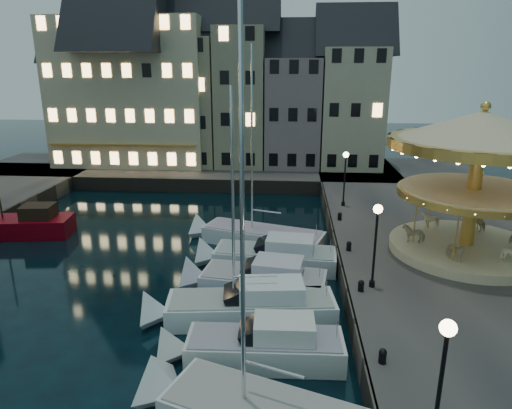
# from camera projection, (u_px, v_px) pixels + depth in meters

# --- Properties ---
(ground) EXTENTS (160.00, 160.00, 0.00)m
(ground) POSITION_uv_depth(u_px,v_px,m) (222.00, 315.00, 22.11)
(ground) COLOR black
(ground) RESTS_ON ground
(quay_east) EXTENTS (16.00, 56.00, 1.30)m
(quay_east) POSITION_uv_depth(u_px,v_px,m) (475.00, 261.00, 26.58)
(quay_east) COLOR #474442
(quay_east) RESTS_ON ground
(quay_north) EXTENTS (44.00, 12.00, 1.30)m
(quay_north) POSITION_uv_depth(u_px,v_px,m) (188.00, 172.00, 49.23)
(quay_north) COLOR #474442
(quay_north) RESTS_ON ground
(quaywall_e) EXTENTS (0.15, 44.00, 1.30)m
(quaywall_e) POSITION_uv_depth(u_px,v_px,m) (337.00, 257.00, 27.19)
(quaywall_e) COLOR #47423A
(quaywall_e) RESTS_ON ground
(quaywall_n) EXTENTS (48.00, 0.15, 1.30)m
(quaywall_n) POSITION_uv_depth(u_px,v_px,m) (194.00, 186.00, 43.36)
(quaywall_n) COLOR #47423A
(quaywall_n) RESTS_ON ground
(streetlamp_a) EXTENTS (0.44, 0.44, 4.17)m
(streetlamp_a) POSITION_uv_depth(u_px,v_px,m) (442.00, 370.00, 11.81)
(streetlamp_a) COLOR black
(streetlamp_a) RESTS_ON quay_east
(streetlamp_b) EXTENTS (0.44, 0.44, 4.17)m
(streetlamp_b) POSITION_uv_depth(u_px,v_px,m) (376.00, 234.00, 21.35)
(streetlamp_b) COLOR black
(streetlamp_b) RESTS_ON quay_east
(streetlamp_c) EXTENTS (0.44, 0.44, 4.17)m
(streetlamp_c) POSITION_uv_depth(u_px,v_px,m) (345.00, 171.00, 34.23)
(streetlamp_c) COLOR black
(streetlamp_c) RESTS_ON quay_east
(bollard_a) EXTENTS (0.30, 0.30, 0.57)m
(bollard_a) POSITION_uv_depth(u_px,v_px,m) (383.00, 355.00, 16.37)
(bollard_a) COLOR black
(bollard_a) RESTS_ON quay_east
(bollard_b) EXTENTS (0.30, 0.30, 0.57)m
(bollard_b) POSITION_uv_depth(u_px,v_px,m) (361.00, 285.00, 21.62)
(bollard_b) COLOR black
(bollard_b) RESTS_ON quay_east
(bollard_c) EXTENTS (0.30, 0.30, 0.57)m
(bollard_c) POSITION_uv_depth(u_px,v_px,m) (349.00, 246.00, 26.39)
(bollard_c) COLOR black
(bollard_c) RESTS_ON quay_east
(bollard_d) EXTENTS (0.30, 0.30, 0.57)m
(bollard_d) POSITION_uv_depth(u_px,v_px,m) (340.00, 216.00, 31.64)
(bollard_d) COLOR black
(bollard_d) RESTS_ON quay_east
(townhouse_na) EXTENTS (5.50, 8.00, 12.80)m
(townhouse_na) POSITION_uv_depth(u_px,v_px,m) (86.00, 102.00, 49.94)
(townhouse_na) COLOR gray
(townhouse_na) RESTS_ON quay_north
(townhouse_nb) EXTENTS (6.16, 8.00, 13.80)m
(townhouse_nb) POSITION_uv_depth(u_px,v_px,m) (134.00, 98.00, 49.38)
(townhouse_nb) COLOR tan
(townhouse_nb) RESTS_ON quay_north
(townhouse_nc) EXTENTS (6.82, 8.00, 14.80)m
(townhouse_nc) POSITION_uv_depth(u_px,v_px,m) (189.00, 93.00, 48.78)
(townhouse_nc) COLOR gray
(townhouse_nc) RESTS_ON quay_north
(townhouse_nd) EXTENTS (5.50, 8.00, 15.80)m
(townhouse_nd) POSITION_uv_depth(u_px,v_px,m) (242.00, 89.00, 48.19)
(townhouse_nd) COLOR gray
(townhouse_nd) RESTS_ON quay_north
(townhouse_ne) EXTENTS (6.16, 8.00, 12.80)m
(townhouse_ne) POSITION_uv_depth(u_px,v_px,m) (293.00, 103.00, 48.22)
(townhouse_ne) COLOR slate
(townhouse_ne) RESTS_ON quay_north
(townhouse_nf) EXTENTS (6.82, 8.00, 13.80)m
(townhouse_nf) POSITION_uv_depth(u_px,v_px,m) (351.00, 99.00, 47.62)
(townhouse_nf) COLOR #ACA68C
(townhouse_nf) RESTS_ON quay_north
(hotel_corner) EXTENTS (17.60, 9.00, 16.80)m
(hotel_corner) POSITION_uv_depth(u_px,v_px,m) (133.00, 83.00, 48.94)
(hotel_corner) COLOR beige
(hotel_corner) RESTS_ON quay_north
(motorboat_b) EXTENTS (7.41, 2.33, 2.15)m
(motorboat_b) POSITION_uv_depth(u_px,v_px,m) (255.00, 347.00, 18.46)
(motorboat_b) COLOR silver
(motorboat_b) RESTS_ON ground
(motorboat_c) EXTENTS (9.02, 3.28, 11.92)m
(motorboat_c) POSITION_uv_depth(u_px,v_px,m) (243.00, 307.00, 21.50)
(motorboat_c) COLOR white
(motorboat_c) RESTS_ON ground
(motorboat_d) EXTENTS (7.65, 3.43, 2.15)m
(motorboat_d) POSITION_uv_depth(u_px,v_px,m) (256.00, 281.00, 24.21)
(motorboat_d) COLOR silver
(motorboat_d) RESTS_ON ground
(motorboat_e) EXTENTS (8.31, 3.03, 2.15)m
(motorboat_e) POSITION_uv_depth(u_px,v_px,m) (269.00, 257.00, 27.25)
(motorboat_e) COLOR silver
(motorboat_e) RESTS_ON ground
(motorboat_f) EXTENTS (9.10, 4.89, 12.18)m
(motorboat_f) POSITION_uv_depth(u_px,v_px,m) (255.00, 236.00, 30.83)
(motorboat_f) COLOR silver
(motorboat_f) RESTS_ON ground
(red_fishing_boat) EXTENTS (7.50, 3.47, 5.87)m
(red_fishing_boat) POSITION_uv_depth(u_px,v_px,m) (21.00, 226.00, 32.30)
(red_fishing_boat) COLOR #69000D
(red_fishing_boat) RESTS_ON ground
(carousel) EXTENTS (9.73, 9.73, 8.51)m
(carousel) POSITION_uv_depth(u_px,v_px,m) (479.00, 156.00, 24.59)
(carousel) COLOR beige
(carousel) RESTS_ON quay_east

